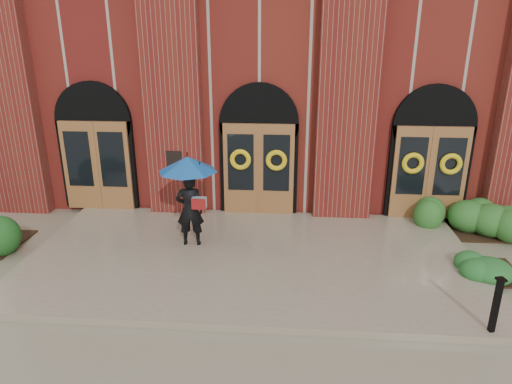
# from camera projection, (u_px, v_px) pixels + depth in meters

# --- Properties ---
(ground) EXTENTS (90.00, 90.00, 0.00)m
(ground) POSITION_uv_depth(u_px,v_px,m) (250.00, 264.00, 10.23)
(ground) COLOR gray
(ground) RESTS_ON ground
(landing) EXTENTS (10.00, 5.30, 0.15)m
(landing) POSITION_uv_depth(u_px,v_px,m) (250.00, 258.00, 10.35)
(landing) COLOR gray
(landing) RESTS_ON ground
(church_building) EXTENTS (16.20, 12.53, 7.00)m
(church_building) POSITION_uv_depth(u_px,v_px,m) (270.00, 71.00, 17.32)
(church_building) COLOR maroon
(church_building) RESTS_ON ground
(man_with_umbrella) EXTENTS (1.48, 1.48, 2.14)m
(man_with_umbrella) POSITION_uv_depth(u_px,v_px,m) (189.00, 184.00, 10.36)
(man_with_umbrella) COLOR black
(man_with_umbrella) RESTS_ON landing
(metal_post) EXTENTS (0.16, 0.16, 1.01)m
(metal_post) POSITION_uv_depth(u_px,v_px,m) (496.00, 304.00, 7.51)
(metal_post) COLOR black
(metal_post) RESTS_ON landing
(hedge_wall_right) EXTENTS (3.03, 1.21, 0.78)m
(hedge_wall_right) POSITION_uv_depth(u_px,v_px,m) (457.00, 217.00, 11.79)
(hedge_wall_right) COLOR #285B20
(hedge_wall_right) RESTS_ON ground
(hedge_front_right) EXTENTS (1.29, 1.10, 0.46)m
(hedge_front_right) POSITION_uv_depth(u_px,v_px,m) (486.00, 263.00, 9.78)
(hedge_front_right) COLOR #1F5822
(hedge_front_right) RESTS_ON ground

